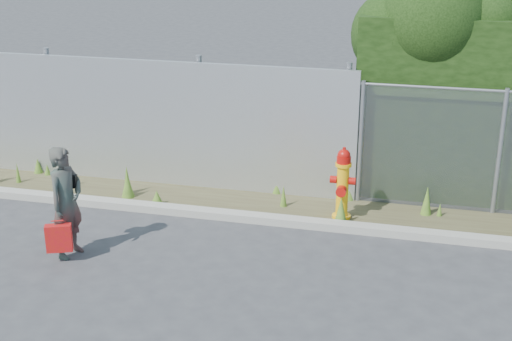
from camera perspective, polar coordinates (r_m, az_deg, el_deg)
The scene contains 8 objects.
ground at distance 9.48m, azimuth -0.25°, elevation -8.70°, with size 80.00×80.00×0.00m, color #37373A.
curb at distance 11.02m, azimuth 2.01°, elevation -4.02°, with size 16.00×0.22×0.12m, color gray.
weed_strip at distance 11.57m, azimuth 1.67°, elevation -2.49°, with size 16.00×1.30×0.54m.
corrugated_fence at distance 12.73m, azimuth -11.27°, elevation 3.96°, with size 8.50×0.21×2.30m.
fire_hydrant at distance 11.08m, azimuth 6.94°, elevation -1.14°, with size 0.40×0.35×1.18m.
woman at distance 10.13m, azimuth -14.94°, elevation -2.46°, with size 0.58×0.38×1.59m, color #0F6152.
red_tote_bag at distance 10.10m, azimuth -15.49°, elevation -5.23°, with size 0.35×0.13×0.46m.
black_shoulder_bag at distance 10.18m, azimuth -14.78°, elevation -0.82°, with size 0.24×0.10×0.18m.
Camera 1 is at (2.01, -8.05, 4.59)m, focal length 50.00 mm.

